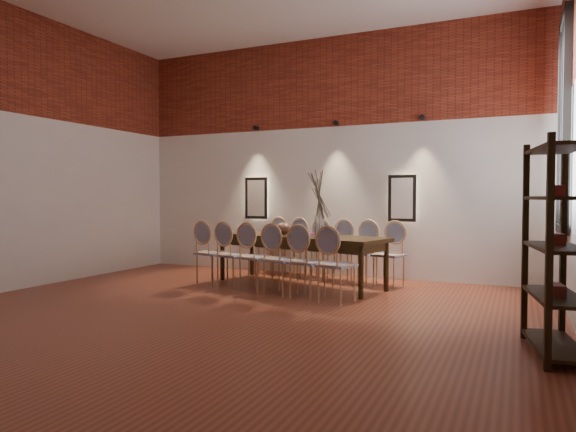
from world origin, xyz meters
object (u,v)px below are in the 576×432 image
at_px(chair_near_c, 256,257).
at_px(vase, 319,226).
at_px(chair_far_d, 337,251).
at_px(chair_far_e, 362,253).
at_px(chair_far_f, 389,255).
at_px(shelving_rack, 557,247).
at_px(dining_table, 299,260).
at_px(chair_far_c, 314,249).
at_px(bowl, 283,229).
at_px(chair_near_e, 308,262).
at_px(chair_near_a, 212,253).
at_px(chair_far_b, 292,247).
at_px(chair_far_a, 272,246).
at_px(chair_near_b, 233,255).
at_px(book, 303,234).
at_px(chair_near_f, 337,265).
at_px(chair_near_d, 281,260).

bearing_deg(chair_near_c, vase, 50.26).
xyz_separation_m(chair_far_d, chair_far_e, (0.43, -0.11, 0.00)).
xyz_separation_m(chair_far_f, shelving_rack, (2.03, -2.66, 0.43)).
bearing_deg(dining_table, chair_far_f, 32.47).
xyz_separation_m(chair_far_c, bowl, (-0.22, -0.73, 0.37)).
height_order(chair_far_c, bowl, chair_far_c).
bearing_deg(vase, chair_near_e, -80.63).
bearing_deg(chair_far_c, chair_near_a, 57.85).
bearing_deg(shelving_rack, chair_near_c, 146.99).
height_order(chair_far_b, chair_far_c, same).
xyz_separation_m(chair_near_c, chair_near_e, (0.87, -0.21, 0.00)).
height_order(chair_far_a, chair_far_e, same).
distance_m(chair_far_c, chair_far_e, 0.89).
relative_size(dining_table, chair_far_d, 2.85).
relative_size(chair_far_a, chair_far_d, 1.00).
xyz_separation_m(chair_near_b, chair_far_d, (1.20, 1.17, 0.00)).
height_order(chair_far_e, shelving_rack, shelving_rack).
distance_m(dining_table, book, 0.40).
distance_m(dining_table, chair_far_d, 0.75).
distance_m(chair_near_e, book, 1.10).
height_order(chair_near_a, chair_far_a, same).
bearing_deg(chair_near_c, chair_near_a, 180.00).
height_order(chair_near_b, chair_far_e, same).
relative_size(chair_near_e, chair_far_b, 1.00).
relative_size(chair_near_f, shelving_rack, 0.52).
height_order(dining_table, chair_far_d, chair_far_d).
relative_size(bowl, shelving_rack, 0.13).
height_order(chair_near_e, chair_far_b, same).
distance_m(chair_far_d, book, 0.71).
bearing_deg(chair_far_d, chair_near_e, 107.45).
bearing_deg(chair_far_a, dining_table, 147.53).
xyz_separation_m(chair_near_c, shelving_rack, (3.67, -1.59, 0.43)).
xyz_separation_m(chair_near_b, bowl, (0.55, 0.55, 0.37)).
bearing_deg(chair_far_e, chair_near_e, 90.00).
bearing_deg(chair_near_e, chair_far_d, 107.45).
distance_m(dining_table, chair_near_b, 0.98).
distance_m(dining_table, chair_far_f, 1.33).
xyz_separation_m(dining_table, chair_far_e, (0.82, 0.53, 0.09)).
bearing_deg(chair_near_f, chair_near_e, -180.00).
xyz_separation_m(chair_far_e, shelving_rack, (2.46, -2.76, 0.43)).
relative_size(chair_near_e, chair_far_a, 1.00).
xyz_separation_m(chair_far_b, book, (0.50, -0.75, 0.30)).
bearing_deg(shelving_rack, chair_far_c, 128.70).
relative_size(chair_far_a, book, 3.62).
xyz_separation_m(chair_far_d, vase, (-0.03, -0.72, 0.43)).
bearing_deg(chair_far_f, chair_near_c, 46.69).
bearing_deg(shelving_rack, chair_near_f, 142.12).
relative_size(chair_near_d, chair_far_d, 1.00).
distance_m(chair_near_a, bowl, 1.14).
relative_size(book, shelving_rack, 0.14).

